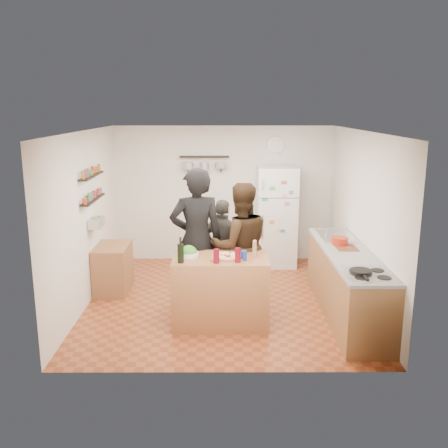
{
  "coord_description": "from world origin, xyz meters",
  "views": [
    {
      "loc": [
        -0.02,
        -7.03,
        2.83
      ],
      "look_at": [
        0.0,
        0.1,
        1.15
      ],
      "focal_mm": 40.0,
      "sensor_mm": 36.0,
      "label": 1
    }
  ],
  "objects_px": {
    "salt_canister": "(244,256)",
    "red_bowl": "(340,241)",
    "person_center": "(240,246)",
    "person_back": "(223,248)",
    "counter_run": "(347,284)",
    "wine_bottle": "(181,253)",
    "pepper_mill": "(255,250)",
    "wall_clock": "(276,145)",
    "salad_bowl": "(189,254)",
    "fridge": "(276,216)",
    "side_table": "(113,268)",
    "prep_island": "(221,290)",
    "person_left": "(196,240)",
    "skillet": "(361,272)"
  },
  "relations": [
    {
      "from": "wine_bottle",
      "to": "person_center",
      "type": "distance_m",
      "value": 1.09
    },
    {
      "from": "salt_canister",
      "to": "fridge",
      "type": "height_order",
      "value": "fridge"
    },
    {
      "from": "person_center",
      "to": "wall_clock",
      "type": "relative_size",
      "value": 6.06
    },
    {
      "from": "salt_canister",
      "to": "red_bowl",
      "type": "relative_size",
      "value": 0.53
    },
    {
      "from": "salad_bowl",
      "to": "side_table",
      "type": "xyz_separation_m",
      "value": [
        -1.27,
        1.16,
        -0.57
      ]
    },
    {
      "from": "person_center",
      "to": "counter_run",
      "type": "bearing_deg",
      "value": 156.61
    },
    {
      "from": "fridge",
      "to": "wine_bottle",
      "type": "bearing_deg",
      "value": -118.51
    },
    {
      "from": "person_left",
      "to": "pepper_mill",
      "type": "bearing_deg",
      "value": 140.32
    },
    {
      "from": "person_center",
      "to": "side_table",
      "type": "distance_m",
      "value": 2.15
    },
    {
      "from": "pepper_mill",
      "to": "wall_clock",
      "type": "relative_size",
      "value": 0.59
    },
    {
      "from": "pepper_mill",
      "to": "wine_bottle",
      "type": "bearing_deg",
      "value": -164.13
    },
    {
      "from": "wall_clock",
      "to": "person_left",
      "type": "bearing_deg",
      "value": -119.31
    },
    {
      "from": "salad_bowl",
      "to": "red_bowl",
      "type": "bearing_deg",
      "value": 14.8
    },
    {
      "from": "salt_canister",
      "to": "person_center",
      "type": "distance_m",
      "value": 0.66
    },
    {
      "from": "person_center",
      "to": "person_back",
      "type": "distance_m",
      "value": 0.56
    },
    {
      "from": "prep_island",
      "to": "pepper_mill",
      "type": "distance_m",
      "value": 0.71
    },
    {
      "from": "salad_bowl",
      "to": "person_back",
      "type": "distance_m",
      "value": 1.09
    },
    {
      "from": "salt_canister",
      "to": "person_left",
      "type": "height_order",
      "value": "person_left"
    },
    {
      "from": "fridge",
      "to": "side_table",
      "type": "relative_size",
      "value": 2.25
    },
    {
      "from": "wine_bottle",
      "to": "pepper_mill",
      "type": "relative_size",
      "value": 1.37
    },
    {
      "from": "wine_bottle",
      "to": "person_left",
      "type": "height_order",
      "value": "person_left"
    },
    {
      "from": "wine_bottle",
      "to": "wall_clock",
      "type": "bearing_deg",
      "value": 64.11
    },
    {
      "from": "salad_bowl",
      "to": "salt_canister",
      "type": "distance_m",
      "value": 0.74
    },
    {
      "from": "wine_bottle",
      "to": "side_table",
      "type": "bearing_deg",
      "value": 129.81
    },
    {
      "from": "salad_bowl",
      "to": "wall_clock",
      "type": "bearing_deg",
      "value": 63.28
    },
    {
      "from": "person_left",
      "to": "side_table",
      "type": "bearing_deg",
      "value": -38.76
    },
    {
      "from": "pepper_mill",
      "to": "person_left",
      "type": "bearing_deg",
      "value": 151.0
    },
    {
      "from": "salt_canister",
      "to": "person_center",
      "type": "xyz_separation_m",
      "value": [
        -0.02,
        0.66,
        -0.06
      ]
    },
    {
      "from": "pepper_mill",
      "to": "wall_clock",
      "type": "height_order",
      "value": "wall_clock"
    },
    {
      "from": "person_back",
      "to": "side_table",
      "type": "height_order",
      "value": "person_back"
    },
    {
      "from": "counter_run",
      "to": "salad_bowl",
      "type": "bearing_deg",
      "value": -175.01
    },
    {
      "from": "side_table",
      "to": "pepper_mill",
      "type": "bearing_deg",
      "value": -28.42
    },
    {
      "from": "pepper_mill",
      "to": "person_back",
      "type": "bearing_deg",
      "value": 113.24
    },
    {
      "from": "person_center",
      "to": "fridge",
      "type": "height_order",
      "value": "person_center"
    },
    {
      "from": "pepper_mill",
      "to": "red_bowl",
      "type": "relative_size",
      "value": 0.76
    },
    {
      "from": "salad_bowl",
      "to": "counter_run",
      "type": "distance_m",
      "value": 2.23
    },
    {
      "from": "person_left",
      "to": "person_center",
      "type": "bearing_deg",
      "value": 174.19
    },
    {
      "from": "red_bowl",
      "to": "counter_run",
      "type": "bearing_deg",
      "value": -82.32
    },
    {
      "from": "counter_run",
      "to": "wine_bottle",
      "type": "bearing_deg",
      "value": -168.46
    },
    {
      "from": "salt_canister",
      "to": "skillet",
      "type": "height_order",
      "value": "salt_canister"
    },
    {
      "from": "salad_bowl",
      "to": "person_center",
      "type": "xyz_separation_m",
      "value": [
        0.7,
        0.49,
        -0.03
      ]
    },
    {
      "from": "side_table",
      "to": "skillet",
      "type": "bearing_deg",
      "value": -29.65
    },
    {
      "from": "prep_island",
      "to": "counter_run",
      "type": "relative_size",
      "value": 0.48
    },
    {
      "from": "wine_bottle",
      "to": "counter_run",
      "type": "bearing_deg",
      "value": 11.54
    },
    {
      "from": "prep_island",
      "to": "fridge",
      "type": "bearing_deg",
      "value": 68.52
    },
    {
      "from": "wine_bottle",
      "to": "salt_canister",
      "type": "distance_m",
      "value": 0.81
    },
    {
      "from": "wall_clock",
      "to": "counter_run",
      "type": "bearing_deg",
      "value": -74.08
    },
    {
      "from": "salad_bowl",
      "to": "skillet",
      "type": "xyz_separation_m",
      "value": [
        2.07,
        -0.74,
        0.01
      ]
    },
    {
      "from": "red_bowl",
      "to": "prep_island",
      "type": "bearing_deg",
      "value": -160.25
    },
    {
      "from": "counter_run",
      "to": "wall_clock",
      "type": "distance_m",
      "value": 3.22
    }
  ]
}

